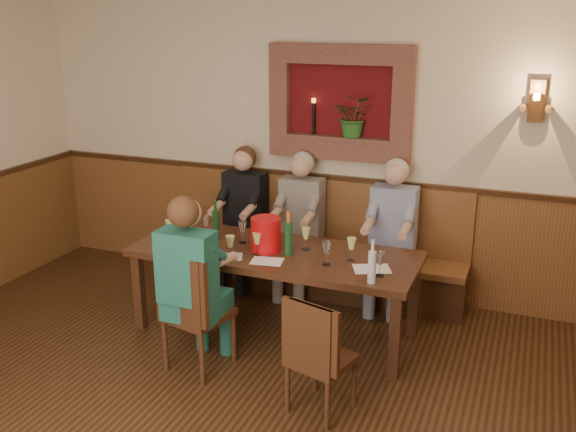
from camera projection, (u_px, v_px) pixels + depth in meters
name	position (u px, v px, depth m)	size (l,w,h in m)	color
room_shell	(138.00, 164.00, 3.37)	(6.04, 6.04, 2.82)	beige
wainscoting	(154.00, 380.00, 3.77)	(6.02, 6.02, 1.15)	brown
wall_niche	(343.00, 108.00, 5.92)	(1.36, 0.30, 1.06)	#580C10
wall_sconce	(536.00, 102.00, 5.29)	(0.25, 0.20, 0.35)	brown
dining_table	(275.00, 259.00, 5.38)	(2.40, 0.90, 0.75)	#341B0F
bench	(312.00, 259.00, 6.32)	(3.00, 0.45, 1.11)	#381E0F
chair_near_left	(197.00, 333.00, 4.94)	(0.52, 0.52, 0.99)	#341B0F
chair_near_right	(320.00, 378.00, 4.40)	(0.48, 0.48, 0.87)	#341B0F
person_bench_left	(242.00, 229.00, 6.40)	(0.41, 0.51, 1.41)	black
person_bench_mid	(299.00, 237.00, 6.19)	(0.41, 0.50, 1.40)	#5C5654
person_bench_right	(390.00, 249.00, 5.87)	(0.41, 0.51, 1.41)	navy
person_chair_front	(195.00, 299.00, 4.83)	(0.42, 0.51, 1.42)	#174A51
spittoon_bucket	(266.00, 234.00, 5.32)	(0.25, 0.25, 0.28)	red
wine_bottle_green_a	(288.00, 237.00, 5.22)	(0.08, 0.08, 0.37)	#19471E
wine_bottle_green_b	(216.00, 224.00, 5.59)	(0.08, 0.08, 0.35)	#19471E
water_bottle	(372.00, 266.00, 4.68)	(0.07, 0.07, 0.34)	silver
tasting_sheet_a	(173.00, 239.00, 5.63)	(0.29, 0.21, 0.00)	white
tasting_sheet_b	(267.00, 261.00, 5.13)	(0.25, 0.18, 0.00)	white
tasting_sheet_c	(372.00, 269.00, 4.97)	(0.28, 0.20, 0.00)	white
tasting_sheet_d	(227.00, 257.00, 5.22)	(0.25, 0.18, 0.00)	white
wine_glass_0	(306.00, 239.00, 5.35)	(0.08, 0.08, 0.19)	#D8DB83
wine_glass_1	(230.00, 247.00, 5.16)	(0.08, 0.08, 0.19)	#D8DB83
wine_glass_2	(380.00, 264.00, 4.81)	(0.08, 0.08, 0.19)	white
wine_glass_3	(170.00, 230.00, 5.56)	(0.08, 0.08, 0.19)	#D8DB83
wine_glass_4	(327.00, 253.00, 5.03)	(0.08, 0.08, 0.19)	white
wine_glass_5	(257.00, 244.00, 5.23)	(0.08, 0.08, 0.19)	#D8DB83
wine_glass_6	(243.00, 232.00, 5.51)	(0.08, 0.08, 0.19)	white
wine_glass_7	(351.00, 249.00, 5.12)	(0.08, 0.08, 0.19)	#D8DB83
wine_glass_8	(206.00, 226.00, 5.67)	(0.08, 0.08, 0.19)	white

